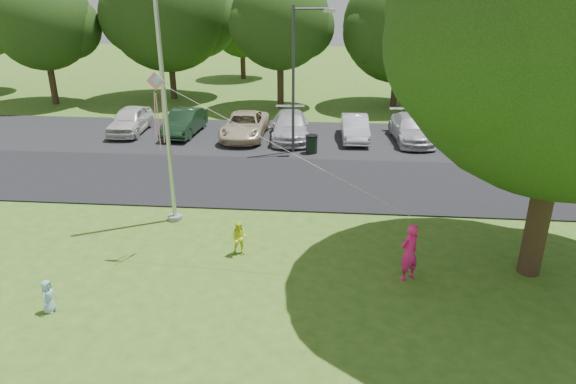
# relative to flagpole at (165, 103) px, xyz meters

# --- Properties ---
(ground) EXTENTS (120.00, 120.00, 0.00)m
(ground) POSITION_rel_flagpole_xyz_m (3.50, -5.00, -4.17)
(ground) COLOR #39641A
(ground) RESTS_ON ground
(park_road) EXTENTS (60.00, 6.00, 0.06)m
(park_road) POSITION_rel_flagpole_xyz_m (3.50, 4.00, -4.14)
(park_road) COLOR black
(park_road) RESTS_ON ground
(parking_strip) EXTENTS (42.00, 7.00, 0.06)m
(parking_strip) POSITION_rel_flagpole_xyz_m (3.50, 10.50, -4.14)
(parking_strip) COLOR black
(parking_strip) RESTS_ON ground
(flagpole) EXTENTS (0.50, 0.50, 10.00)m
(flagpole) POSITION_rel_flagpole_xyz_m (0.00, 0.00, 0.00)
(flagpole) COLOR #B7BABF
(flagpole) RESTS_ON ground
(street_lamp) EXTENTS (1.92, 0.53, 6.86)m
(street_lamp) POSITION_rel_flagpole_xyz_m (3.81, 8.05, -0.04)
(street_lamp) COLOR #3F3F44
(street_lamp) RESTS_ON ground
(trash_can) EXTENTS (0.60, 0.60, 0.95)m
(trash_can) POSITION_rel_flagpole_xyz_m (4.45, 7.94, -3.69)
(trash_can) COLOR black
(trash_can) RESTS_ON ground
(big_tree) EXTENTS (9.75, 9.19, 11.75)m
(big_tree) POSITION_rel_flagpole_xyz_m (11.09, -2.65, 2.75)
(big_tree) COLOR #332316
(big_tree) RESTS_ON ground
(tree_row) EXTENTS (64.35, 11.94, 10.88)m
(tree_row) POSITION_rel_flagpole_xyz_m (5.09, 19.23, 1.55)
(tree_row) COLOR #332316
(tree_row) RESTS_ON ground
(horizon_trees) EXTENTS (77.46, 7.20, 7.02)m
(horizon_trees) POSITION_rel_flagpole_xyz_m (7.56, 28.88, 0.14)
(horizon_trees) COLOR #332316
(horizon_trees) RESTS_ON ground
(parked_cars) EXTENTS (20.28, 5.22, 1.44)m
(parked_cars) POSITION_rel_flagpole_xyz_m (4.39, 10.48, -3.43)
(parked_cars) COLOR silver
(parked_cars) RESTS_ON ground
(woman) EXTENTS (0.73, 0.69, 1.69)m
(woman) POSITION_rel_flagpole_xyz_m (7.65, -3.26, -3.32)
(woman) COLOR #FC217E
(woman) RESTS_ON ground
(child_yellow) EXTENTS (0.56, 0.45, 1.09)m
(child_yellow) POSITION_rel_flagpole_xyz_m (2.73, -2.28, -3.62)
(child_yellow) COLOR #F2FF28
(child_yellow) RESTS_ON ground
(child_blue) EXTENTS (0.34, 0.47, 0.89)m
(child_blue) POSITION_rel_flagpole_xyz_m (-1.56, -5.63, -3.72)
(child_blue) COLOR #8EBCDA
(child_blue) RESTS_ON ground
(kite) EXTENTS (7.37, 1.29, 3.60)m
(kite) POSITION_rel_flagpole_xyz_m (0.82, -2.25, 0.52)
(kite) COLOR pink
(kite) RESTS_ON ground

